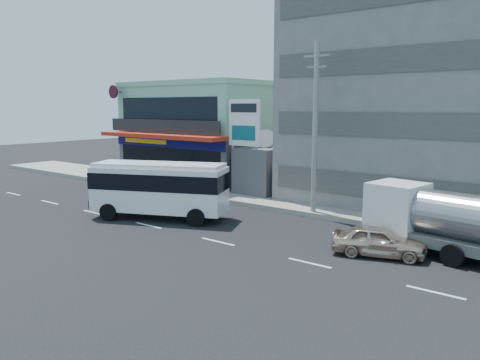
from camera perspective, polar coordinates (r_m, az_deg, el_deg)
name	(u,v)px	position (r m, az deg, el deg)	size (l,w,h in m)	color
ground	(148,225)	(26.03, -11.09, -5.46)	(120.00, 120.00, 0.00)	black
sidewalk	(315,206)	(30.17, 9.19, -3.12)	(70.00, 5.00, 0.30)	gray
shop_building	(209,134)	(40.80, -3.78, 5.57)	(12.40, 11.70, 8.00)	#46464B
concrete_building	(430,97)	(32.70, 22.10, 9.36)	(16.00, 12.00, 14.00)	gray
gap_structure	(273,170)	(34.57, 4.01, 1.21)	(3.00, 6.00, 3.50)	#46464B
satellite_dish	(265,146)	(33.55, 3.09, 4.12)	(1.50, 1.50, 0.15)	slate
billboard	(244,128)	(32.31, 0.53, 6.34)	(2.60, 0.18, 6.90)	gray
utility_pole_near	(315,129)	(27.22, 9.15, 6.20)	(1.60, 0.30, 10.00)	#999993
minibus	(159,186)	(27.12, -9.81, -0.69)	(8.03, 5.38, 3.22)	white
sedan	(379,241)	(21.19, 16.57, -7.14)	(1.59, 3.94, 1.34)	beige
tanker_truck	(446,221)	(21.90, 23.86, -4.57)	(7.71, 3.40, 2.94)	white
motorcycle_rider	(103,184)	(36.00, -16.41, -0.49)	(1.80, 1.22, 2.18)	#4C0E0A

